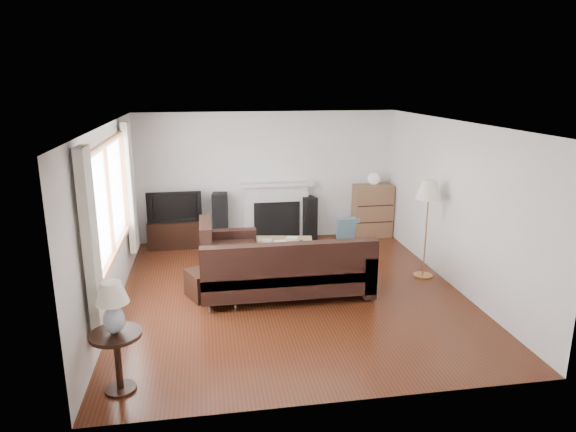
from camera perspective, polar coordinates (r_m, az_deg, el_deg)
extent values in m
cube|color=#502211|center=(7.77, 0.36, -8.43)|extent=(5.10, 5.60, 0.04)
cube|color=white|center=(7.16, 0.39, 10.27)|extent=(5.10, 5.60, 0.04)
cube|color=white|center=(10.02, -2.27, 4.41)|extent=(5.00, 0.04, 2.50)
cube|color=white|center=(4.81, 5.94, -7.58)|extent=(5.00, 0.04, 2.50)
cube|color=white|center=(7.38, -19.12, -0.28)|extent=(0.04, 5.50, 2.50)
cube|color=white|center=(8.16, 17.97, 1.21)|extent=(0.04, 5.50, 2.50)
cube|color=#955B37|center=(7.11, -19.19, 1.65)|extent=(0.12, 2.74, 1.54)
cube|color=beige|center=(5.70, -21.03, -3.29)|extent=(0.10, 0.35, 2.10)
cube|color=beige|center=(8.60, -17.15, 3.00)|extent=(0.10, 0.35, 2.10)
cube|color=white|center=(10.08, -1.31, 0.55)|extent=(1.40, 0.26, 1.15)
cube|color=black|center=(9.95, -12.32, -1.90)|extent=(1.03, 0.46, 0.51)
imported|color=black|center=(9.81, -12.49, 1.14)|extent=(1.00, 0.13, 0.57)
cube|color=black|center=(9.92, -7.53, -0.29)|extent=(0.31, 0.36, 0.99)
cube|color=black|center=(10.14, 2.35, -0.22)|extent=(0.31, 0.34, 0.86)
cube|color=#885F3F|center=(10.43, 9.36, 0.58)|extent=(0.77, 0.37, 1.06)
sphere|color=white|center=(10.29, 9.52, 4.09)|extent=(0.24, 0.24, 0.24)
cube|color=black|center=(7.49, -0.20, -5.79)|extent=(2.67, 1.95, 0.86)
cube|color=#9F7E4C|center=(8.79, -0.91, -4.09)|extent=(1.19, 0.78, 0.43)
cube|color=black|center=(7.64, -9.12, -7.42)|extent=(0.64, 0.64, 0.41)
cube|color=#C08643|center=(8.38, 15.10, -1.46)|extent=(0.53, 0.53, 1.58)
cube|color=black|center=(5.66, -18.35, -15.12)|extent=(0.52, 0.52, 0.65)
cube|color=silver|center=(5.39, -18.87, -9.68)|extent=(0.33, 0.33, 0.53)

